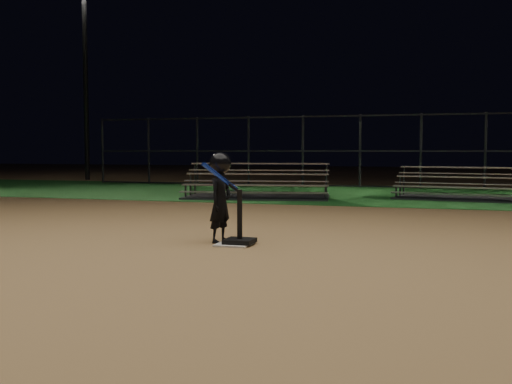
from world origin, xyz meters
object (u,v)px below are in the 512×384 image
batting_tee (240,234)px  light_pole_left (85,64)px  bleacher_right (464,193)px  home_plate (234,244)px  child_batter (220,195)px  bleacher_left (257,191)px

batting_tee → light_pole_left: light_pole_left is taller
batting_tee → light_pole_left: size_ratio=0.09×
light_pole_left → bleacher_right: bearing=-22.2°
home_plate → bleacher_right: 9.30m
bleacher_right → child_batter: bearing=-103.5°
bleacher_right → bleacher_left: bearing=-159.4°
child_batter → light_pole_left: bearing=52.8°
child_batter → light_pole_left: size_ratio=0.15×
home_plate → light_pole_left: 19.79m
batting_tee → light_pole_left: (-12.07, 14.90, 4.79)m
child_batter → light_pole_left: 19.36m
bleacher_right → batting_tee: bearing=-101.4°
child_batter → bleacher_left: size_ratio=0.31×
child_batter → bleacher_left: (-1.77, 7.44, -0.47)m
home_plate → bleacher_right: (3.22, 8.72, 0.16)m
batting_tee → child_batter: size_ratio=0.58×
batting_tee → child_batter: (-0.32, 0.12, 0.51)m
child_batter → batting_tee: bearing=-96.5°
home_plate → bleacher_left: bleacher_left is taller
home_plate → bleacher_left: 7.87m
child_batter → bleacher_left: 7.66m
bleacher_left → batting_tee: bearing=-83.8°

